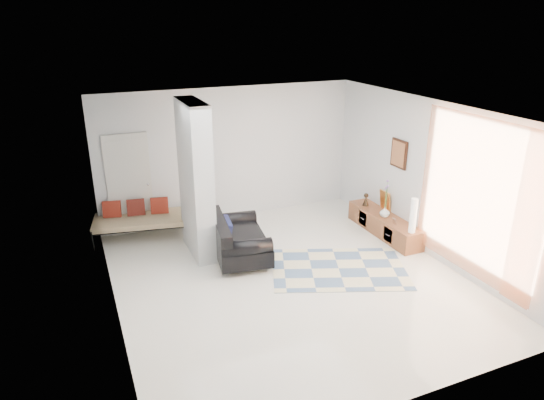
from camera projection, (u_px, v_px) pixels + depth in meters
name	position (u px, v px, depth m)	size (l,w,h in m)	color
floor	(289.00, 279.00, 8.09)	(6.00, 6.00, 0.00)	white
ceiling	(292.00, 112.00, 7.10)	(6.00, 6.00, 0.00)	white
wall_back	(230.00, 154.00, 10.17)	(6.00, 6.00, 0.00)	silver
wall_front	(414.00, 297.00, 5.02)	(6.00, 6.00, 0.00)	silver
wall_left	(108.00, 230.00, 6.58)	(6.00, 6.00, 0.00)	silver
wall_right	(430.00, 180.00, 8.60)	(6.00, 6.00, 0.00)	silver
partition_column	(196.00, 180.00, 8.56)	(0.35, 1.20, 2.80)	silver
hallway_door	(129.00, 185.00, 9.50)	(0.85, 0.06, 2.04)	silver
curtain	(476.00, 199.00, 7.57)	(2.55, 2.55, 0.00)	#FF8043
wall_art	(399.00, 154.00, 9.28)	(0.04, 0.45, 0.55)	#33180E
media_console	(384.00, 224.00, 9.72)	(0.45, 1.97, 0.80)	brown
loveseat	(237.00, 239.00, 8.72)	(1.11, 1.65, 0.76)	silver
daybed	(144.00, 218.00, 9.50)	(2.09, 1.19, 0.77)	black
area_rug	(339.00, 269.00, 8.43)	(2.29, 1.53, 0.01)	beige
cylinder_lamp	(413.00, 216.00, 8.79)	(0.12, 0.12, 0.66)	beige
bronze_figurine	(366.00, 199.00, 10.11)	(0.13, 0.13, 0.27)	black
vase	(385.00, 212.00, 9.55)	(0.20, 0.20, 0.21)	silver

